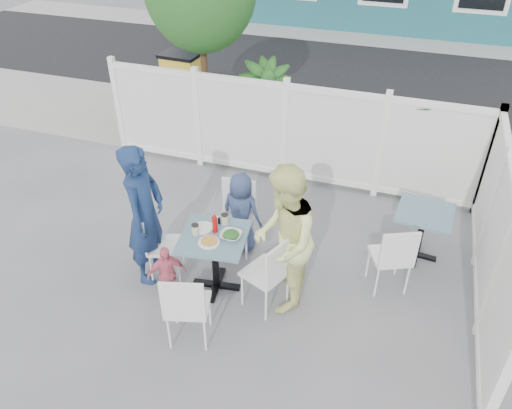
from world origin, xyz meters
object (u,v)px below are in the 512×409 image
(chair_back, at_px, (237,211))
(man, at_px, (145,215))
(chair_left, at_px, (158,240))
(chair_right, at_px, (271,269))
(main_table, at_px, (214,248))
(chair_near, at_px, (186,305))
(woman, at_px, (284,240))
(spare_table, at_px, (423,222))
(boy, at_px, (241,212))
(utility_cabinet, at_px, (183,88))
(toddler, at_px, (167,274))

(chair_back, xyz_separation_m, man, (-0.81, -0.84, 0.33))
(chair_left, height_order, chair_right, chair_right)
(main_table, xyz_separation_m, chair_left, (-0.73, 0.00, -0.08))
(chair_back, bearing_deg, main_table, 87.34)
(chair_near, bearing_deg, main_table, 77.99)
(man, height_order, woman, man)
(spare_table, xyz_separation_m, boy, (-2.21, -0.54, 0.01))
(main_table, xyz_separation_m, chair_near, (0.05, -0.88, -0.04))
(chair_back, distance_m, boy, 0.05)
(utility_cabinet, bearing_deg, chair_near, -60.87)
(toddler, bearing_deg, woman, -20.80)
(woman, bearing_deg, chair_back, -146.05)
(chair_left, relative_size, boy, 0.82)
(utility_cabinet, distance_m, spare_table, 5.49)
(utility_cabinet, height_order, chair_left, utility_cabinet)
(chair_left, distance_m, woman, 1.57)
(chair_near, bearing_deg, chair_right, 33.98)
(chair_back, relative_size, toddler, 1.26)
(chair_right, bearing_deg, woman, -9.18)
(chair_back, relative_size, boy, 0.88)
(utility_cabinet, relative_size, man, 0.69)
(boy, bearing_deg, main_table, 95.27)
(chair_left, distance_m, man, 0.38)
(utility_cabinet, height_order, chair_right, utility_cabinet)
(main_table, distance_m, chair_back, 0.81)
(chair_right, xyz_separation_m, toddler, (-1.15, -0.27, -0.18))
(chair_left, xyz_separation_m, boy, (0.75, 0.82, 0.02))
(chair_near, bearing_deg, chair_back, 77.38)
(chair_left, xyz_separation_m, toddler, (0.29, -0.37, -0.14))
(chair_left, height_order, man, man)
(main_table, bearing_deg, utility_cabinet, 119.86)
(utility_cabinet, height_order, man, man)
(woman, bearing_deg, toddler, -85.07)
(chair_left, xyz_separation_m, chair_back, (0.69, 0.81, 0.04))
(chair_back, bearing_deg, chair_right, 124.16)
(utility_cabinet, height_order, chair_back, utility_cabinet)
(chair_left, bearing_deg, toddler, 20.06)
(utility_cabinet, relative_size, chair_left, 1.36)
(chair_right, relative_size, man, 0.55)
(chair_right, bearing_deg, main_table, 104.51)
(chair_right, height_order, boy, boy)
(spare_table, bearing_deg, chair_right, -136.06)
(main_table, height_order, chair_near, chair_near)
(utility_cabinet, bearing_deg, boy, -51.15)
(chair_right, relative_size, toddler, 1.27)
(main_table, bearing_deg, woman, 2.93)
(chair_right, distance_m, toddler, 1.20)
(man, bearing_deg, boy, -50.75)
(main_table, distance_m, toddler, 0.62)
(chair_left, relative_size, woman, 0.51)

